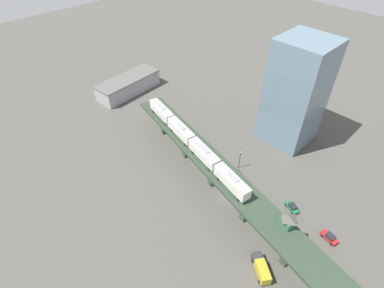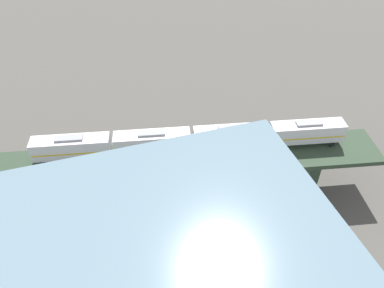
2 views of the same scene
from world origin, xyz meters
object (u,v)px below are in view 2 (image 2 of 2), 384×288
object	(u,v)px
street_car_white	(131,237)
street_car_green	(1,276)
subway_train	(192,139)
street_lamp	(147,238)

from	to	relation	value
street_car_white	street_car_green	distance (m)	18.78
subway_train	street_lamp	xyz separation A→B (m)	(11.01, -10.29, -7.38)
street_car_green	street_car_white	bearing A→B (deg)	93.24
street_car_green	street_lamp	xyz separation A→B (m)	(2.21, 20.80, 3.17)
street_car_white	street_lamp	xyz separation A→B (m)	(3.27, 2.05, 3.17)
subway_train	street_lamp	world-z (taller)	subway_train
subway_train	street_car_green	size ratio (longest dim) A/B	10.38
subway_train	street_car_white	bearing A→B (deg)	-57.90
street_car_green	subway_train	bearing A→B (deg)	105.81
subway_train	street_car_green	distance (m)	33.99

